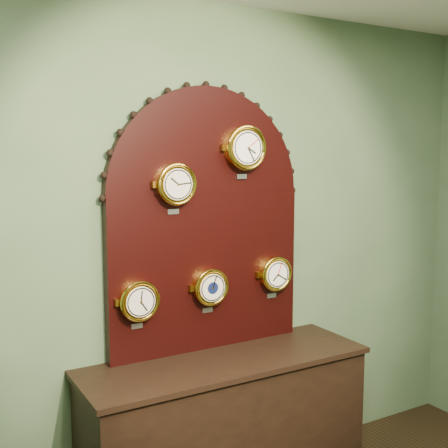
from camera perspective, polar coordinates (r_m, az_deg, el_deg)
wall_back at (r=3.34m, az=-2.15°, el=-2.59°), size 4.00×0.00×4.00m
shop_counter at (r=3.44m, az=0.18°, el=-19.94°), size 1.60×0.50×0.80m
display_board at (r=3.27m, az=-1.76°, el=1.19°), size 1.26×0.06×1.53m
roman_clock at (r=3.09m, az=-4.83°, el=3.96°), size 0.23×0.08×0.28m
arabic_clock at (r=3.30m, az=2.10°, el=7.56°), size 0.26×0.08×0.31m
hygrometer at (r=3.10m, az=-8.47°, el=-7.55°), size 0.22×0.08×0.27m
barometer at (r=3.28m, az=-1.39°, el=-6.26°), size 0.21×0.08×0.27m
tide_clock at (r=3.50m, az=5.07°, el=-4.93°), size 0.21×0.08×0.27m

